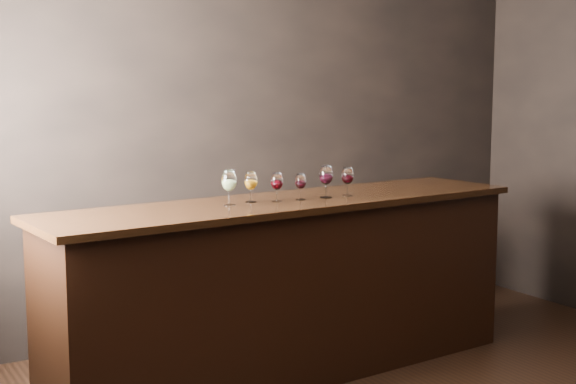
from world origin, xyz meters
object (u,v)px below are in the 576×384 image
glass_red_c (326,176)px  glass_red_d (347,176)px  glass_white (229,182)px  glass_amber (251,182)px  glass_red_a (277,182)px  glass_red_b (301,182)px  bar_counter (289,291)px  back_bar_shelf (221,273)px

glass_red_c → glass_red_d: (0.17, -0.00, -0.01)m
glass_white → glass_amber: 0.19m
glass_red_a → glass_red_d: 0.53m
glass_amber → glass_red_c: (0.52, -0.07, 0.01)m
glass_white → glass_amber: size_ratio=1.13×
glass_red_b → glass_white: bearing=178.6°
glass_red_b → glass_red_d: bearing=-0.8°
bar_counter → glass_red_a: size_ratio=17.13×
glass_red_c → glass_red_d: glass_red_c is taller
back_bar_shelf → glass_red_a: (-0.06, -0.95, 0.79)m
glass_red_b → glass_red_d: 0.36m
glass_red_a → glass_red_b: 0.17m
glass_red_a → glass_red_c: 0.37m
glass_red_d → glass_white: bearing=178.8°
bar_counter → glass_red_a: 0.74m
glass_white → glass_amber: (0.18, 0.06, -0.02)m
glass_amber → glass_red_a: bearing=-23.9°
glass_white → glass_red_a: bearing=-1.9°
back_bar_shelf → glass_red_a: glass_red_a is taller
glass_amber → back_bar_shelf: bearing=76.9°
glass_red_d → glass_red_c: bearing=179.4°
back_bar_shelf → glass_red_c: 1.29m
glass_red_a → glass_red_b: size_ratio=1.10×
glass_white → glass_red_d: size_ratio=1.12×
bar_counter → glass_red_c: (0.25, -0.04, 0.74)m
bar_counter → back_bar_shelf: 0.93m
back_bar_shelf → glass_red_d: size_ratio=14.23×
bar_counter → back_bar_shelf: bearing=88.9°
bar_counter → glass_white: size_ratio=14.69×
back_bar_shelf → glass_red_d: (0.48, -0.96, 0.80)m
bar_counter → glass_red_d: glass_red_d is taller
glass_amber → glass_red_c: bearing=-7.9°
glass_red_a → glass_red_d: size_ratio=0.96×
glass_amber → glass_red_a: size_ratio=1.03×
glass_red_a → glass_red_c: (0.37, -0.01, 0.02)m
glass_red_a → glass_red_b: glass_red_a is taller
glass_red_d → glass_red_b: bearing=179.2°
glass_amber → glass_red_d: size_ratio=0.99×
glass_amber → glass_white: bearing=-162.7°
glass_red_a → glass_red_c: bearing=-0.8°
glass_red_c → glass_white: bearing=178.7°
bar_counter → back_bar_shelf: bar_counter is taller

